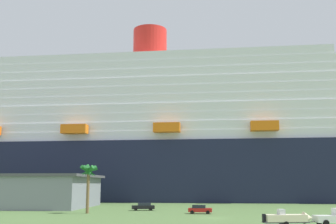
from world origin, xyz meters
The scene contains 6 objects.
ground_plane centered at (0.00, 30.00, 0.00)m, with size 600.00×600.00×0.00m, color #4C6B38.
cruise_ship centered at (15.44, 69.56, 19.07)m, with size 292.49×47.68×64.88m.
small_boat_on_trailer centered at (9.49, -11.63, 0.96)m, with size 7.57×2.78×2.15m.
palm_tree centered at (-23.41, 9.56, 7.30)m, with size 3.67×3.61×9.22m.
parked_car_red_hatchback centered at (-2.23, 9.96, 0.83)m, with size 4.50×2.32×1.58m.
parked_car_black_coupe centered at (-13.97, 18.88, 0.83)m, with size 4.99×2.74×1.58m.
Camera 1 is at (-2.81, -68.47, 5.39)m, focal length 43.86 mm.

